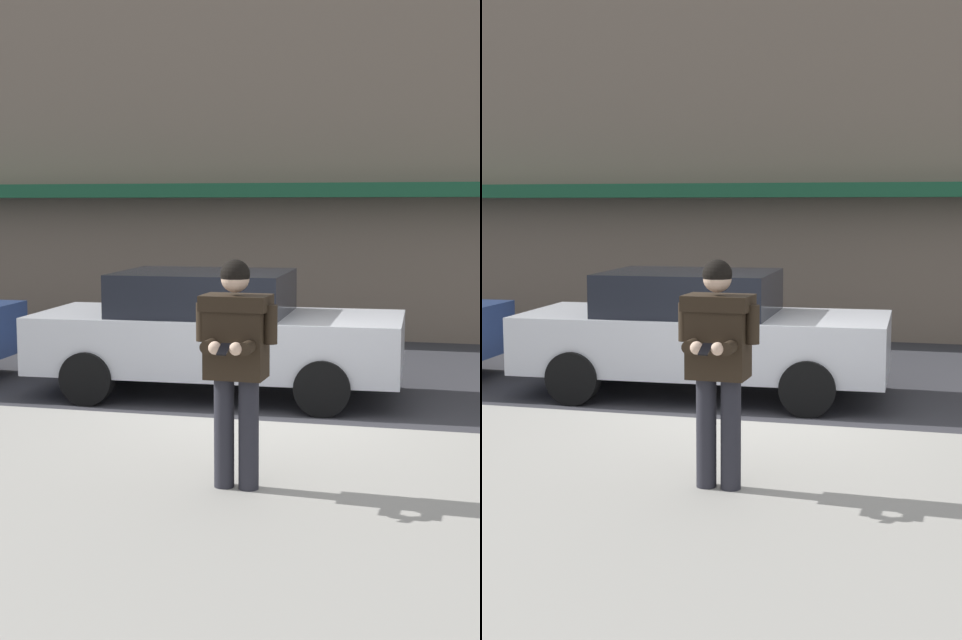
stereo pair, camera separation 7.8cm
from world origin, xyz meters
TOP-DOWN VIEW (x-y plane):
  - ground_plane at (0.00, 0.00)m, footprint 80.00×80.00m
  - sidewalk at (1.00, -2.85)m, footprint 32.00×5.30m
  - curb_paint_line at (1.00, 0.05)m, footprint 28.00×0.12m
  - storefront_facade at (1.00, 8.49)m, footprint 28.00×4.70m
  - parked_sedan_mid at (-1.11, 1.55)m, footprint 4.56×2.04m
  - man_texting_on_phone at (0.13, -2.39)m, footprint 0.65×0.59m

SIDE VIEW (x-z plane):
  - ground_plane at x=0.00m, z-range 0.00..0.00m
  - curb_paint_line at x=1.00m, z-range 0.00..0.01m
  - sidewalk at x=1.00m, z-range 0.00..0.14m
  - parked_sedan_mid at x=-1.11m, z-range 0.02..1.56m
  - man_texting_on_phone at x=0.13m, z-range 0.35..2.15m
  - storefront_facade at x=1.00m, z-range -0.01..11.84m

